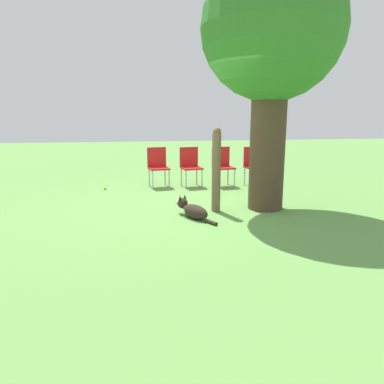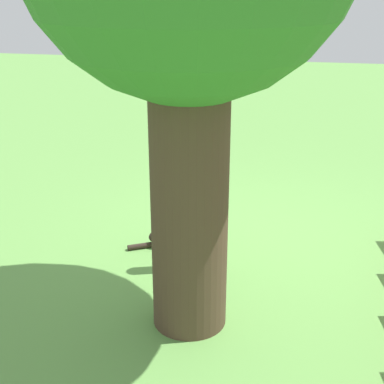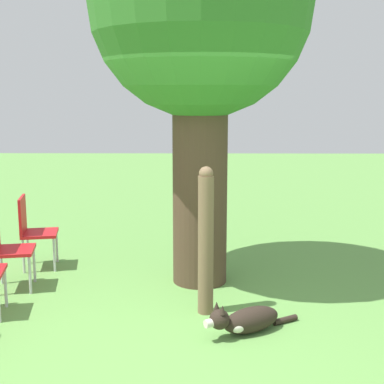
{
  "view_description": "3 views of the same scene",
  "coord_description": "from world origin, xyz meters",
  "views": [
    {
      "loc": [
        6.59,
        -1.01,
        1.73
      ],
      "look_at": [
        0.72,
        -0.11,
        0.43
      ],
      "focal_mm": 35.0,
      "sensor_mm": 36.0,
      "label": 1
    },
    {
      "loc": [
        -0.51,
        5.05,
        2.69
      ],
      "look_at": [
        0.31,
        1.17,
        1.13
      ],
      "focal_mm": 50.0,
      "sensor_mm": 36.0,
      "label": 2
    },
    {
      "loc": [
        0.28,
        -4.63,
        2.12
      ],
      "look_at": [
        0.22,
        1.33,
        1.04
      ],
      "focal_mm": 50.0,
      "sensor_mm": 36.0,
      "label": 3
    }
  ],
  "objects": [
    {
      "name": "dog",
      "position": [
        0.71,
        -0.1,
        0.12
      ],
      "size": [
        0.91,
        0.58,
        0.34
      ],
      "rotation": [
        0.0,
        0.0,
        3.66
      ],
      "color": "#2D231C",
      "rests_on": "ground_plane"
    },
    {
      "name": "red_chair_3",
      "position": [
        -1.75,
        1.74,
        0.52
      ],
      "size": [
        0.49,
        0.51,
        0.9
      ],
      "rotation": [
        0.0,
        0.0,
        0.18
      ],
      "color": "red",
      "rests_on": "ground_plane"
    },
    {
      "name": "ground_plane",
      "position": [
        0.0,
        0.0,
        0.0
      ],
      "size": [
        30.0,
        30.0,
        0.0
      ],
      "primitive_type": "plane",
      "color": "#609947"
    },
    {
      "name": "fence_post",
      "position": [
        0.36,
        0.37,
        0.74
      ],
      "size": [
        0.15,
        0.15,
        1.46
      ],
      "color": "brown",
      "rests_on": "ground_plane"
    },
    {
      "name": "oak_tree",
      "position": [
        0.31,
        1.29,
        2.94
      ],
      "size": [
        2.38,
        2.38,
        4.25
      ],
      "color": "#4C3828",
      "rests_on": "ground_plane"
    },
    {
      "name": "red_chair_2",
      "position": [
        -1.82,
        0.99,
        0.52
      ],
      "size": [
        0.49,
        0.51,
        0.9
      ],
      "rotation": [
        0.0,
        0.0,
        0.18
      ],
      "color": "red",
      "rests_on": "ground_plane"
    }
  ]
}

